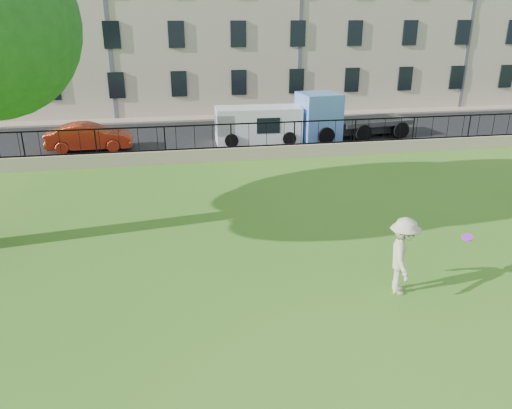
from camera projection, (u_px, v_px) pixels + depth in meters
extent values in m
plane|color=#38751B|center=(296.00, 292.00, 12.28)|extent=(120.00, 120.00, 0.00)
cube|color=tan|center=(231.00, 154.00, 23.19)|extent=(50.00, 0.40, 0.60)
cube|color=black|center=(231.00, 147.00, 23.07)|extent=(50.00, 0.05, 0.06)
cube|color=black|center=(231.00, 124.00, 22.69)|extent=(50.00, 0.05, 0.06)
cube|color=black|center=(220.00, 137.00, 27.61)|extent=(60.00, 9.00, 0.01)
cube|color=tan|center=(211.00, 118.00, 32.37)|extent=(60.00, 1.40, 0.12)
cube|color=#BBB295|center=(201.00, 12.00, 35.30)|extent=(56.00, 10.00, 13.00)
imported|color=beige|center=(403.00, 256.00, 11.96)|extent=(1.10, 1.42, 1.94)
cylinder|color=#A828E5|center=(467.00, 237.00, 11.86)|extent=(0.27, 0.28, 0.12)
imported|color=#A92C14|center=(89.00, 137.00, 24.74)|extent=(4.10, 1.44, 1.35)
cube|color=silver|center=(258.00, 125.00, 26.21)|extent=(4.47, 1.85, 1.86)
cube|color=#6090E2|center=(352.00, 115.00, 27.15)|extent=(6.19, 2.84, 2.50)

